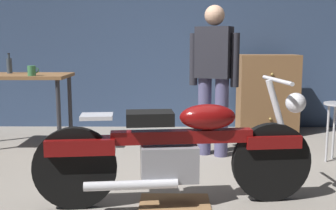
{
  "coord_description": "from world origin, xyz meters",
  "views": [
    {
      "loc": [
        0.07,
        -3.36,
        1.28
      ],
      "look_at": [
        0.03,
        0.7,
        0.65
      ],
      "focal_mm": 43.91,
      "sensor_mm": 36.0,
      "label": 1
    }
  ],
  "objects": [
    {
      "name": "person_standing",
      "position": [
        0.53,
        1.19,
        0.93
      ],
      "size": [
        0.53,
        0.36,
        1.67
      ],
      "rotation": [
        0.0,
        0.0,
        2.72
      ],
      "color": "#504D73",
      "rests_on": "ground_plane"
    },
    {
      "name": "motorcycle",
      "position": [
        0.11,
        -0.25,
        0.45
      ],
      "size": [
        2.18,
        0.64,
        1.0
      ],
      "rotation": [
        0.0,
        0.0,
        0.11
      ],
      "color": "black",
      "rests_on": "ground_plane"
    },
    {
      "name": "bottle",
      "position": [
        -1.88,
        1.56,
        1.0
      ],
      "size": [
        0.06,
        0.06,
        0.24
      ],
      "color": "#3F4C59",
      "rests_on": "workbench"
    },
    {
      "name": "mug_green_speckled",
      "position": [
        -1.49,
        1.2,
        0.96
      ],
      "size": [
        0.13,
        0.09,
        0.11
      ],
      "color": "#3D7F4C",
      "rests_on": "workbench"
    },
    {
      "name": "wooden_dresser",
      "position": [
        1.39,
        2.3,
        0.55
      ],
      "size": [
        0.8,
        0.47,
        1.1
      ],
      "color": "brown",
      "rests_on": "ground_plane"
    },
    {
      "name": "drip_tray",
      "position": [
        0.09,
        -0.25,
        0.01
      ],
      "size": [
        0.56,
        0.4,
        0.01
      ],
      "primitive_type": "cube",
      "color": "olive",
      "rests_on": "ground_plane"
    },
    {
      "name": "workbench",
      "position": [
        -1.8,
        1.43,
        0.79
      ],
      "size": [
        1.3,
        0.64,
        0.9
      ],
      "color": "brown",
      "rests_on": "ground_plane"
    },
    {
      "name": "ground_plane",
      "position": [
        0.0,
        0.0,
        0.0
      ],
      "size": [
        12.0,
        12.0,
        0.0
      ],
      "primitive_type": "plane",
      "color": "gray"
    },
    {
      "name": "back_wall",
      "position": [
        0.0,
        2.8,
        1.55
      ],
      "size": [
        8.0,
        0.12,
        3.1
      ],
      "primitive_type": "cube",
      "color": "#384C70",
      "rests_on": "ground_plane"
    }
  ]
}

